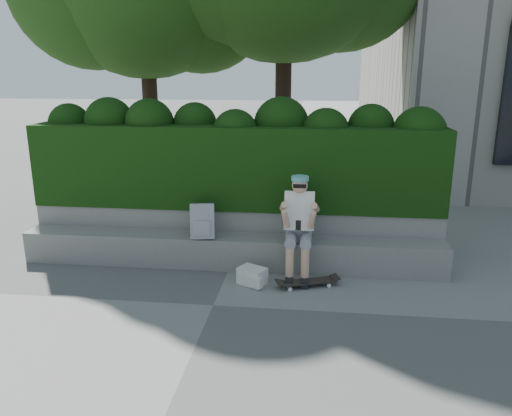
# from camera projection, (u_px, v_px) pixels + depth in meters

# --- Properties ---
(ground) EXTENTS (80.00, 80.00, 0.00)m
(ground) POSITION_uv_depth(u_px,v_px,m) (213.00, 305.00, 5.98)
(ground) COLOR slate
(ground) RESTS_ON ground
(bench_ledge) EXTENTS (6.00, 0.45, 0.45)m
(bench_ledge) POSITION_uv_depth(u_px,v_px,m) (230.00, 251.00, 7.12)
(bench_ledge) COLOR gray
(bench_ledge) RESTS_ON ground
(planter_wall) EXTENTS (6.00, 0.50, 0.75)m
(planter_wall) POSITION_uv_depth(u_px,v_px,m) (235.00, 231.00, 7.53)
(planter_wall) COLOR gray
(planter_wall) RESTS_ON ground
(hedge) EXTENTS (6.00, 1.00, 1.20)m
(hedge) POSITION_uv_depth(u_px,v_px,m) (237.00, 165.00, 7.48)
(hedge) COLOR black
(hedge) RESTS_ON planter_wall
(person) EXTENTS (0.40, 0.76, 1.38)m
(person) POSITION_uv_depth(u_px,v_px,m) (299.00, 222.00, 6.69)
(person) COLOR gray
(person) RESTS_ON ground
(skateboard) EXTENTS (0.77, 0.43, 0.08)m
(skateboard) POSITION_uv_depth(u_px,v_px,m) (308.00, 282.00, 6.48)
(skateboard) COLOR black
(skateboard) RESTS_ON ground
(backpack_plaid) EXTENTS (0.36, 0.23, 0.49)m
(backpack_plaid) POSITION_uv_depth(u_px,v_px,m) (202.00, 221.00, 6.94)
(backpack_plaid) COLOR #B2B1B6
(backpack_plaid) RESTS_ON bench_ledge
(backpack_ground) EXTENTS (0.42, 0.38, 0.22)m
(backpack_ground) POSITION_uv_depth(u_px,v_px,m) (252.00, 276.00, 6.55)
(backpack_ground) COLOR white
(backpack_ground) RESTS_ON ground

